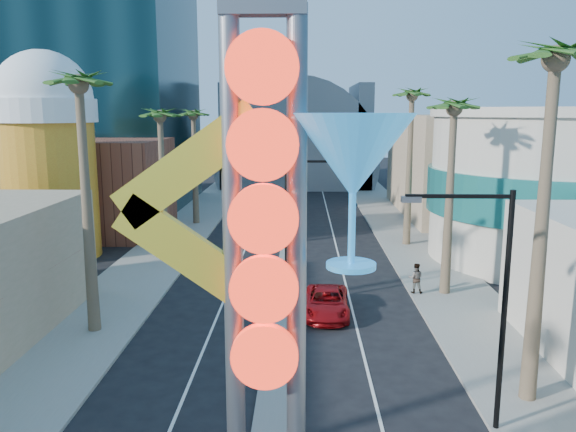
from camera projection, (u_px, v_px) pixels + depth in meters
The scene contains 21 objects.
sidewalk_west at pixel (174, 240), 45.33m from camera, with size 5.00×100.00×0.15m, color gray.
sidewalk_east at pixel (410, 242), 44.86m from camera, with size 5.00×100.00×0.15m, color gray.
median at pixel (292, 233), 48.05m from camera, with size 1.60×84.00×0.15m, color gray.
brick_filler_west at pixel (105, 187), 47.72m from camera, with size 10.00×10.00×8.00m, color brown.
filler_east at pixel (452, 165), 56.57m from camera, with size 10.00×20.00×10.00m, color tan.
beer_mug at pixel (47, 148), 39.18m from camera, with size 7.00×7.00×14.50m.
turquoise_building at pixel (550, 186), 38.79m from camera, with size 16.60×16.60×10.60m.
canopy at pixel (296, 154), 80.68m from camera, with size 22.00×16.00×22.00m.
neon_sign at pixel (302, 252), 12.27m from camera, with size 6.53×2.60×12.55m.
streetlight_0 at pixel (297, 217), 29.46m from camera, with size 3.79×0.25×8.00m.
streetlight_1 at pixel (288, 170), 53.08m from camera, with size 3.79×0.25×8.00m.
streetlight_2 at pixel (490, 290), 17.52m from camera, with size 3.45×0.25×8.00m.
palm_1 at pixel (80, 100), 24.68m from camera, with size 2.40×2.40×12.70m.
palm_2 at pixel (160, 124), 38.68m from camera, with size 2.40×2.40×11.20m.
palm_3 at pixel (193, 121), 50.48m from camera, with size 2.40×2.40×11.20m.
palm_5 at pixel (554, 82), 18.25m from camera, with size 2.40×2.40×13.20m.
palm_6 at pixel (454, 119), 30.29m from camera, with size 2.40×2.40×11.70m.
palm_7 at pixel (412, 105), 41.92m from camera, with size 2.40×2.40×12.70m.
red_pickup at pixel (327, 302), 28.85m from camera, with size 2.24×4.85×1.35m, color #9F0C0F.
pedestrian_a at pixel (533, 344), 22.88m from camera, with size 0.62×0.40×1.69m, color gray.
pedestrian_b at pixel (416, 278), 31.86m from camera, with size 0.84×0.66×1.73m, color gray.
Camera 1 is at (0.81, -8.96, 10.33)m, focal length 35.00 mm.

